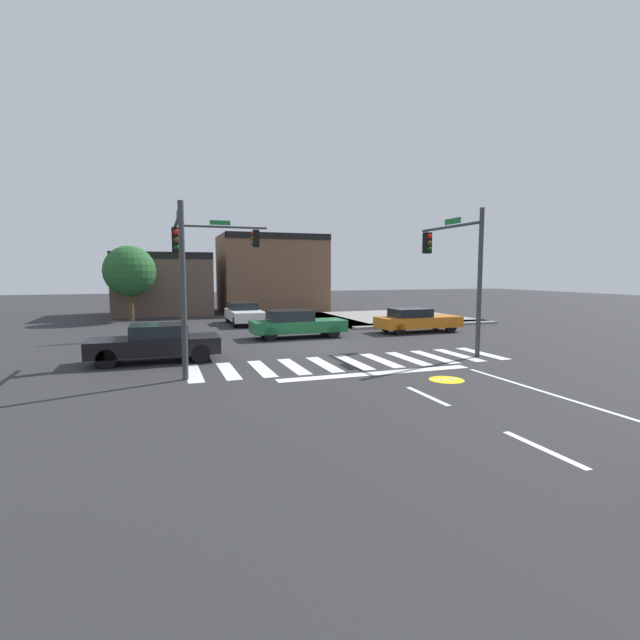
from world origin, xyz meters
TOP-DOWN VIEW (x-y plane):
  - ground_plane at (0.00, 0.00)m, footprint 120.00×120.00m
  - crosswalk_near at (-0.00, -4.50)m, footprint 11.95×2.93m
  - lane_markings at (1.11, -12.02)m, footprint 6.80×20.25m
  - bike_detector_marking at (1.60, -8.05)m, footprint 1.08×1.08m
  - curb_corner_northeast at (8.49, 9.42)m, footprint 10.00×10.60m
  - storefront_row at (-0.77, 19.25)m, footprint 16.79×6.78m
  - traffic_signal_northwest at (-3.82, 5.80)m, footprint 4.76×0.32m
  - traffic_signal_southeast at (5.06, -3.44)m, footprint 0.32×4.27m
  - traffic_signal_southwest at (-6.01, -3.52)m, footprint 0.32×5.23m
  - car_green at (-0.15, 2.49)m, footprint 4.77×1.76m
  - car_black at (-6.88, -1.98)m, footprint 4.63×1.85m
  - car_white at (-1.53, 9.61)m, footprint 1.95×4.59m
  - car_orange at (6.77, 2.38)m, footprint 4.70×1.76m
  - roadside_tree at (-8.50, 14.00)m, footprint 3.43×3.43m

SIDE VIEW (x-z plane):
  - ground_plane at x=0.00m, z-range 0.00..0.00m
  - bike_detector_marking at x=1.60m, z-range 0.00..0.01m
  - crosswalk_near at x=0.00m, z-range 0.00..0.01m
  - lane_markings at x=1.11m, z-range 0.00..0.01m
  - curb_corner_northeast at x=8.49m, z-range 0.00..0.15m
  - car_orange at x=6.77m, z-range 0.01..1.35m
  - car_white at x=-1.53m, z-range 0.02..1.38m
  - car_black at x=-6.88m, z-range 0.02..1.41m
  - car_green at x=-0.15m, z-range 0.01..1.43m
  - storefront_row at x=-0.77m, z-range -0.28..6.16m
  - roadside_tree at x=-8.50m, z-range 0.83..5.94m
  - traffic_signal_southwest at x=-6.01m, z-range 1.11..6.55m
  - traffic_signal_southeast at x=5.06m, z-range 1.02..6.78m
  - traffic_signal_northwest at x=-3.82m, z-range 1.18..7.34m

